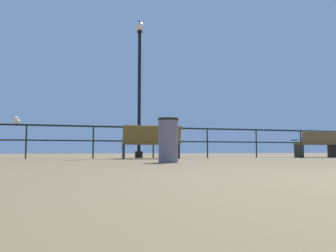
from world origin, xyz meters
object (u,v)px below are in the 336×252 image
(bench_near_left, at_px, (152,141))
(lamppost_center, at_px, (139,81))
(seagull_on_rail, at_px, (17,121))
(bench_near_right, at_px, (318,143))
(trash_bin, at_px, (168,140))

(bench_near_left, bearing_deg, lamppost_center, 96.68)
(seagull_on_rail, bearing_deg, bench_near_right, -4.88)
(bench_near_right, bearing_deg, seagull_on_rail, 175.12)
(bench_near_right, height_order, trash_bin, bench_near_right)
(seagull_on_rail, bearing_deg, lamppost_center, 4.53)
(trash_bin, bearing_deg, seagull_on_rail, 127.92)
(lamppost_center, xyz_separation_m, trash_bin, (-0.38, -4.48, -2.10))
(bench_near_right, relative_size, trash_bin, 1.75)
(bench_near_right, bearing_deg, lamppost_center, 169.60)
(lamppost_center, bearing_deg, bench_near_left, -83.32)
(bench_near_right, distance_m, trash_bin, 7.31)
(bench_near_left, relative_size, seagull_on_rail, 4.00)
(lamppost_center, xyz_separation_m, seagull_on_rail, (-3.65, -0.29, -1.44))
(trash_bin, bearing_deg, bench_near_right, 27.30)
(bench_near_left, distance_m, lamppost_center, 2.32)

